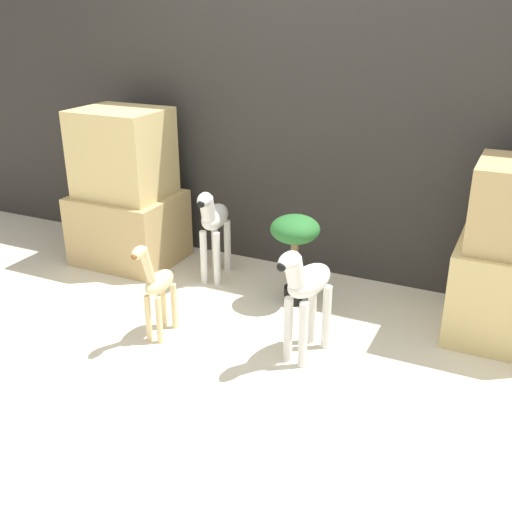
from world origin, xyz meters
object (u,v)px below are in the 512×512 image
object	(u,v)px
zebra_right	(306,288)
giraffe_figurine	(157,286)
potted_palm_front	(295,237)
zebra_left	(213,223)

from	to	relation	value
zebra_right	giraffe_figurine	world-z (taller)	zebra_right
giraffe_figurine	potted_palm_front	size ratio (longest dim) A/B	1.05
potted_palm_front	zebra_left	bearing A→B (deg)	169.94
zebra_left	potted_palm_front	xyz separation A→B (m)	(0.62, -0.11, 0.04)
zebra_left	giraffe_figurine	distance (m)	0.81
zebra_right	potted_palm_front	distance (m)	0.61
zebra_right	potted_palm_front	size ratio (longest dim) A/B	1.14
giraffe_figurine	potted_palm_front	distance (m)	0.88
zebra_right	potted_palm_front	bearing A→B (deg)	116.97
zebra_right	zebra_left	distance (m)	1.11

